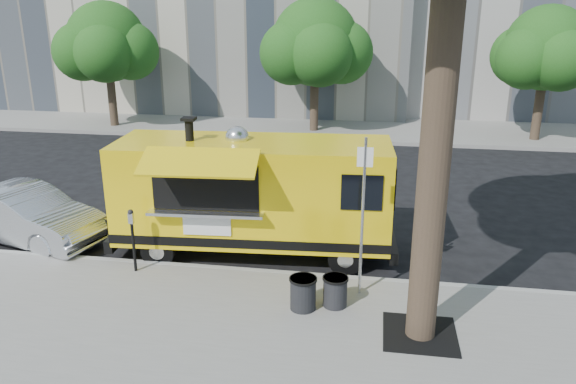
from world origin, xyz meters
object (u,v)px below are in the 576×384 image
(far_tree_b, at_px, (315,42))
(sign_post, at_px, (363,208))
(food_truck, at_px, (252,193))
(far_tree_c, at_px, (547,48))
(trash_bin_left, at_px, (303,292))
(sedan, at_px, (25,215))
(parking_meter, at_px, (132,233))
(trash_bin_right, at_px, (335,290))
(far_tree_a, at_px, (107,42))

(far_tree_b, distance_m, sign_post, 14.61)
(far_tree_b, xyz_separation_m, food_truck, (0.11, -12.53, -2.40))
(far_tree_c, height_order, trash_bin_left, far_tree_c)
(food_truck, relative_size, sedan, 1.58)
(far_tree_b, relative_size, parking_meter, 4.12)
(far_tree_c, bearing_deg, parking_meter, -128.66)
(trash_bin_left, relative_size, trash_bin_right, 1.07)
(sign_post, distance_m, trash_bin_right, 1.55)
(far_tree_c, xyz_separation_m, sedan, (-14.28, -12.40, -3.06))
(sedan, distance_m, trash_bin_left, 7.24)
(far_tree_a, bearing_deg, sign_post, -50.17)
(trash_bin_right, bearing_deg, far_tree_b, 98.21)
(parking_meter, distance_m, food_truck, 2.64)
(sign_post, relative_size, trash_bin_right, 5.34)
(far_tree_a, relative_size, trash_bin_right, 9.52)
(far_tree_c, bearing_deg, sedan, -139.04)
(sedan, relative_size, trash_bin_left, 6.65)
(sign_post, bearing_deg, far_tree_a, 129.83)
(far_tree_a, height_order, far_tree_b, far_tree_b)
(far_tree_b, height_order, trash_bin_right, far_tree_b)
(far_tree_c, bearing_deg, far_tree_b, 178.09)
(sedan, bearing_deg, food_truck, -72.42)
(trash_bin_left, height_order, trash_bin_right, trash_bin_left)
(trash_bin_left, bearing_deg, sedan, 161.60)
(food_truck, bearing_deg, far_tree_b, 86.80)
(food_truck, bearing_deg, far_tree_c, 50.28)
(far_tree_a, height_order, sign_post, far_tree_a)
(food_truck, height_order, trash_bin_right, food_truck)
(trash_bin_left, bearing_deg, sign_post, 37.03)
(food_truck, bearing_deg, far_tree_a, 123.20)
(food_truck, bearing_deg, sedan, 178.08)
(sedan, bearing_deg, far_tree_c, -33.26)
(food_truck, relative_size, trash_bin_left, 10.50)
(sign_post, distance_m, food_truck, 3.01)
(parking_meter, xyz_separation_m, trash_bin_left, (3.58, -0.93, -0.51))
(sign_post, distance_m, parking_meter, 4.64)
(far_tree_b, height_order, trash_bin_left, far_tree_b)
(far_tree_a, relative_size, sign_post, 1.79)
(food_truck, distance_m, trash_bin_right, 3.18)
(far_tree_b, distance_m, far_tree_c, 9.01)
(far_tree_c, height_order, parking_meter, far_tree_c)
(parking_meter, height_order, trash_bin_left, parking_meter)
(sedan, height_order, trash_bin_right, sedan)
(parking_meter, relative_size, sedan, 0.33)
(parking_meter, bearing_deg, food_truck, 35.71)
(far_tree_a, height_order, far_tree_c, far_tree_a)
(sedan, bearing_deg, far_tree_b, -6.81)
(sign_post, bearing_deg, trash_bin_right, -127.71)
(far_tree_c, height_order, sedan, far_tree_c)
(parking_meter, relative_size, food_truck, 0.21)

